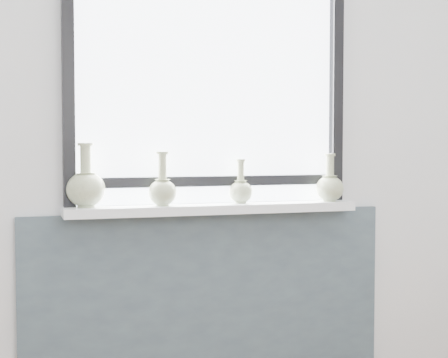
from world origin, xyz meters
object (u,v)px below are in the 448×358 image
object	(u,v)px
windowsill	(213,208)
vase_d	(330,186)
vase_b	(162,189)
vase_c	(241,190)
vase_a	(86,187)

from	to	relation	value
windowsill	vase_d	bearing A→B (deg)	-2.64
vase_b	vase_c	bearing A→B (deg)	3.72
vase_a	vase_d	size ratio (longest dim) A/B	1.22
windowsill	vase_a	world-z (taller)	vase_a
windowsill	vase_d	xyz separation A→B (m)	(0.56, -0.03, 0.09)
vase_c	vase_d	bearing A→B (deg)	-4.13
vase_c	vase_d	distance (m)	0.43
vase_a	vase_d	distance (m)	1.12
vase_d	vase_b	bearing A→B (deg)	179.49
vase_b	windowsill	bearing A→B (deg)	4.55
vase_b	vase_d	xyz separation A→B (m)	(0.80, -0.01, -0.00)
vase_b	vase_c	xyz separation A→B (m)	(0.37, 0.02, -0.01)
vase_d	vase_c	bearing A→B (deg)	175.87
vase_a	windowsill	bearing A→B (deg)	-0.86
windowsill	vase_b	size ratio (longest dim) A/B	5.59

